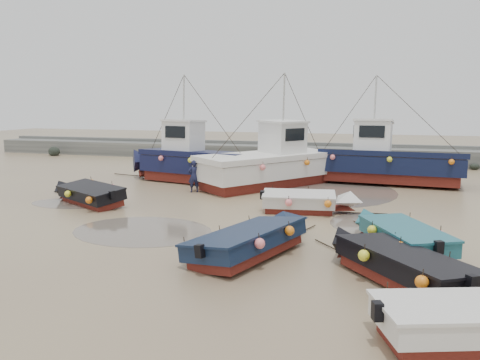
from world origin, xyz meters
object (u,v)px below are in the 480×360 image
(cabin_boat_0, at_px, (187,159))
(cabin_boat_2, at_px, (379,161))
(dinghy_2, at_px, (399,232))
(dinghy_5, at_px, (308,199))
(dinghy_4, at_px, (88,191))
(person, at_px, (194,192))
(cabin_boat_1, at_px, (275,163))
(dinghy_6, at_px, (394,259))
(dinghy_1, at_px, (256,237))

(cabin_boat_0, distance_m, cabin_boat_2, 11.23)
(dinghy_2, height_order, dinghy_5, same)
(dinghy_4, distance_m, person, 5.41)
(dinghy_5, distance_m, cabin_boat_1, 6.85)
(dinghy_5, bearing_deg, dinghy_6, 16.85)
(dinghy_2, xyz_separation_m, cabin_boat_0, (-11.66, 10.25, 0.80))
(dinghy_4, xyz_separation_m, dinghy_6, (13.38, -5.98, -0.00))
(dinghy_6, bearing_deg, dinghy_5, 75.12)
(dinghy_6, distance_m, person, 13.92)
(cabin_boat_2, bearing_deg, cabin_boat_1, 117.13)
(person, bearing_deg, dinghy_5, 122.64)
(dinghy_1, distance_m, dinghy_5, 6.06)
(cabin_boat_0, height_order, person, cabin_boat_0)
(dinghy_1, xyz_separation_m, dinghy_4, (-9.38, 5.00, 0.01))
(person, bearing_deg, dinghy_2, 111.27)
(dinghy_6, bearing_deg, dinghy_4, 115.53)
(person, bearing_deg, cabin_boat_0, -93.26)
(dinghy_2, xyz_separation_m, dinghy_5, (-3.56, 4.30, 0.01))
(dinghy_5, relative_size, person, 3.12)
(dinghy_1, xyz_separation_m, dinghy_6, (4.00, -0.98, 0.01))
(cabin_boat_0, distance_m, cabin_boat_1, 5.32)
(dinghy_2, bearing_deg, dinghy_1, 175.89)
(dinghy_2, height_order, cabin_boat_1, cabin_boat_1)
(dinghy_6, distance_m, cabin_boat_2, 15.63)
(dinghy_2, height_order, cabin_boat_2, cabin_boat_2)
(dinghy_6, relative_size, cabin_boat_1, 0.51)
(cabin_boat_1, bearing_deg, dinghy_4, -99.57)
(cabin_boat_0, bearing_deg, cabin_boat_2, -64.21)
(cabin_boat_1, bearing_deg, cabin_boat_2, 58.48)
(dinghy_5, distance_m, person, 7.05)
(cabin_boat_1, distance_m, person, 5.04)
(dinghy_1, height_order, dinghy_5, same)
(cabin_boat_0, bearing_deg, dinghy_1, -135.94)
(cabin_boat_1, height_order, person, cabin_boat_1)
(cabin_boat_0, height_order, cabin_boat_2, same)
(dinghy_2, xyz_separation_m, cabin_boat_1, (-6.35, 10.51, 0.75))
(dinghy_5, distance_m, cabin_boat_2, 9.07)
(dinghy_4, bearing_deg, dinghy_1, -90.19)
(dinghy_6, height_order, cabin_boat_1, cabin_boat_1)
(cabin_boat_0, relative_size, cabin_boat_1, 0.97)
(dinghy_1, distance_m, cabin_boat_2, 15.05)
(dinghy_1, bearing_deg, cabin_boat_0, 140.98)
(dinghy_2, bearing_deg, dinghy_5, 103.17)
(dinghy_1, height_order, cabin_boat_2, cabin_boat_2)
(dinghy_1, relative_size, dinghy_2, 1.19)
(cabin_boat_1, bearing_deg, person, -102.15)
(dinghy_4, xyz_separation_m, person, (3.65, 3.96, -0.55))
(dinghy_2, xyz_separation_m, dinghy_6, (-0.21, -2.71, -0.01))
(dinghy_5, distance_m, cabin_boat_0, 10.09)
(dinghy_2, height_order, person, dinghy_2)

